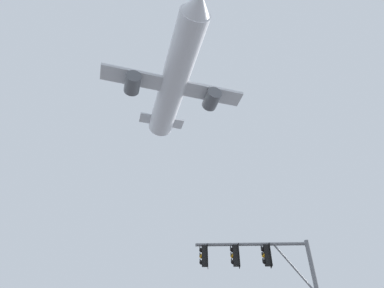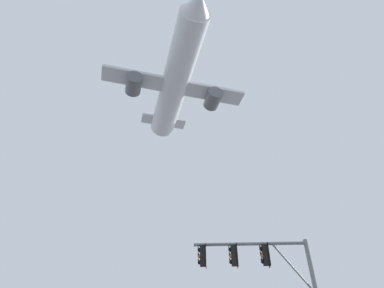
% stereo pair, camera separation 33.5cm
% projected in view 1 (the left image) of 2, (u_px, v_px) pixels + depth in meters
% --- Properties ---
extents(signal_pole_near, '(5.22, 1.13, 6.79)m').
position_uv_depth(signal_pole_near, '(269.00, 276.00, 14.37)').
color(signal_pole_near, slate).
rests_on(signal_pole_near, ground).
extents(airplane, '(17.99, 23.28, 6.34)m').
position_uv_depth(airplane, '(175.00, 80.00, 40.69)').
color(airplane, white).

